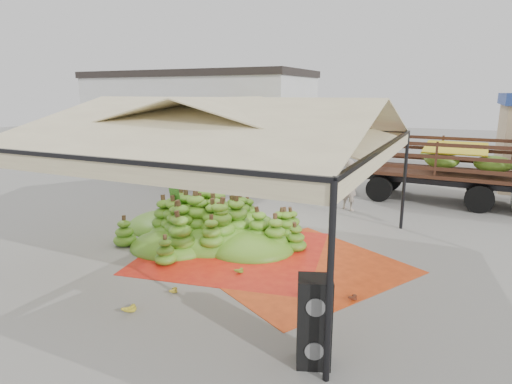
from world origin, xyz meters
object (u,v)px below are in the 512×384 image
at_px(banana_heap, 207,217).
at_px(vendor, 349,185).
at_px(truck_right, 474,164).
at_px(truck_left, 251,148).
at_px(speaker_stack, 314,322).

xyz_separation_m(banana_heap, vendor, (2.94, 4.81, 0.29)).
distance_m(vendor, truck_right, 4.84).
bearing_deg(truck_right, vendor, -143.60).
xyz_separation_m(banana_heap, truck_left, (-2.56, 7.98, 0.93)).
relative_size(vendor, truck_left, 0.24).
xyz_separation_m(vendor, truck_right, (3.96, 2.72, 0.61)).
xyz_separation_m(banana_heap, truck_right, (6.89, 7.54, 0.89)).
height_order(banana_heap, speaker_stack, speaker_stack).
height_order(vendor, truck_left, truck_left).
xyz_separation_m(vendor, truck_left, (-5.50, 3.17, 0.64)).
distance_m(banana_heap, truck_left, 8.43).
height_order(speaker_stack, truck_left, truck_left).
bearing_deg(banana_heap, truck_right, 47.56).
bearing_deg(truck_right, truck_left, 179.16).
distance_m(speaker_stack, truck_left, 14.29).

